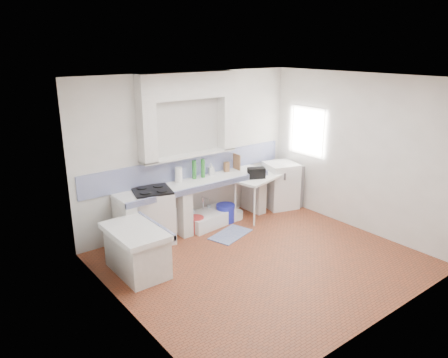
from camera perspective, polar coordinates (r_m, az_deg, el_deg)
floor at (r=6.85m, az=5.22°, el=-10.82°), size 4.50×4.50×0.00m
ceiling at (r=6.05m, az=5.97°, el=13.21°), size 4.50×4.50×0.00m
wall_back at (r=7.83m, az=-4.50°, el=3.84°), size 4.50×0.00×4.50m
wall_front at (r=5.13m, az=21.05°, el=-4.78°), size 4.50×0.00×4.50m
wall_left at (r=5.12m, az=-13.20°, el=-4.11°), size 0.00×4.50×4.50m
wall_right at (r=7.98m, az=17.47°, el=3.33°), size 0.00×4.50×4.50m
alcove_mass at (r=7.48m, az=-4.83°, el=12.32°), size 1.90×0.25×0.45m
window_frame at (r=8.78m, az=11.86°, el=6.35°), size 0.35×0.86×1.06m
lace_valance at (r=8.61m, az=11.38°, el=8.73°), size 0.01×0.84×0.24m
counter_slab at (r=7.69m, az=-3.79°, el=-0.60°), size 3.00×0.60×0.08m
counter_lip at (r=7.47m, az=-2.58°, el=-1.13°), size 3.00×0.04×0.10m
counter_pier_left at (r=7.21m, az=-13.01°, el=-6.12°), size 0.20×0.55×0.82m
counter_pier_mid at (r=7.66m, az=-5.89°, el=-4.30°), size 0.20×0.55×0.82m
counter_pier_right at (r=8.65m, az=3.97°, el=-1.67°), size 0.20×0.55×0.82m
peninsula_top at (r=6.37m, az=-11.70°, el=-6.83°), size 0.70×1.10×0.08m
peninsula_base at (r=6.52m, az=-11.51°, el=-9.63°), size 0.60×1.00×0.62m
peninsula_lip at (r=6.50m, az=-9.09°, el=-6.15°), size 0.04×1.10×0.10m
backsplash at (r=7.90m, az=-4.39°, el=1.70°), size 4.27×0.03×0.40m
stove at (r=7.40m, az=-9.43°, el=-4.93°), size 0.78×0.76×0.90m
sink at (r=8.06m, az=-2.01°, el=-5.36°), size 1.01×0.63×0.23m
side_table at (r=8.37m, az=4.51°, el=-2.40°), size 1.07×0.76×0.04m
fridge at (r=8.91m, az=7.55°, el=-0.81°), size 0.75×0.75×0.94m
bucket_red at (r=7.79m, az=-3.77°, el=-6.04°), size 0.33×0.33×0.27m
bucket_orange at (r=7.96m, az=-1.65°, el=-5.53°), size 0.36×0.36×0.26m
bucket_blue at (r=8.19m, az=0.20°, el=-4.56°), size 0.45×0.45×0.34m
basin_white at (r=8.37m, az=1.33°, el=-4.78°), size 0.45×0.45×0.14m
water_bottle_a at (r=8.03m, az=-4.14°, el=-5.17°), size 0.10×0.10×0.31m
water_bottle_b at (r=8.25m, az=-2.01°, el=-4.50°), size 0.09×0.09×0.30m
black_bag at (r=8.16m, az=4.33°, el=0.81°), size 0.37×0.30×0.20m
green_bottle_a at (r=7.78m, az=-4.00°, el=1.26°), size 0.09×0.09×0.35m
green_bottle_b at (r=7.86m, az=-2.83°, el=1.44°), size 0.09×0.09×0.34m
knife_block at (r=8.22m, az=0.34°, el=1.63°), size 0.10×0.08×0.19m
cutting_board at (r=8.36m, az=1.71°, el=2.31°), size 0.03×0.22×0.31m
paper_towel at (r=7.62m, az=-6.09°, el=0.54°), size 0.14×0.14×0.27m
soap_bottle at (r=8.01m, az=-1.71°, el=1.30°), size 0.12×0.12×0.22m
rug at (r=7.69m, az=0.88°, el=-7.40°), size 0.88×0.66×0.01m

